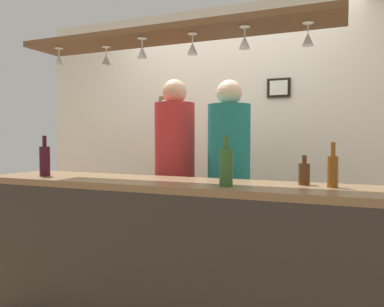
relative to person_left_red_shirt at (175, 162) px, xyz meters
The scene contains 18 objects.
ground_plane 1.14m from the person_left_red_shirt, 51.15° to the right, with size 8.00×8.00×0.00m, color olive.
back_wall 0.87m from the person_left_red_shirt, 73.19° to the left, with size 4.40×0.06×2.60m, color silver.
bar_counter 0.93m from the person_left_red_shirt, 73.26° to the right, with size 2.70×0.55×1.00m.
overhead_glass_rack 1.10m from the person_left_red_shirt, 68.06° to the right, with size 2.20×0.36×0.04m, color brown.
hanging_wineglass_far_left 1.20m from the person_left_red_shirt, 134.20° to the right, with size 0.07×0.07×0.13m.
hanging_wineglass_left 1.00m from the person_left_red_shirt, 117.47° to the right, with size 0.07×0.07×0.13m.
hanging_wineglass_center_left 1.03m from the person_left_red_shirt, 83.75° to the right, with size 0.07×0.07×0.13m.
hanging_wineglass_center 1.10m from the person_left_red_shirt, 56.31° to the right, with size 0.07×0.07×0.13m.
hanging_wineglass_center_right 1.28m from the person_left_red_shirt, 40.59° to the right, with size 0.07×0.07×0.13m.
hanging_wineglass_right 1.50m from the person_left_red_shirt, 27.83° to the right, with size 0.07×0.07×0.13m.
person_left_red_shirt is the anchor object (origin of this frame).
person_middle_teal_shirt 0.48m from the person_left_red_shirt, ahead, with size 0.34×0.34×1.74m.
bottle_wine_dark_red 1.03m from the person_left_red_shirt, 134.08° to the right, with size 0.08×0.08×0.30m.
bottle_beer_brown_stubby 1.22m from the person_left_red_shirt, 25.04° to the right, with size 0.07×0.07×0.18m.
bottle_beer_amber_tall 1.40m from the person_left_red_shirt, 24.34° to the right, with size 0.06×0.06×0.26m.
bottle_champagne_green 1.03m from the person_left_red_shirt, 47.88° to the right, with size 0.08×0.08×0.30m.
picture_frame_upper_small 1.26m from the person_left_red_shirt, 45.54° to the left, with size 0.22×0.02×0.18m.
picture_frame_caricature 0.98m from the person_left_red_shirt, 118.12° to the left, with size 0.26×0.02×0.34m.
Camera 1 is at (1.10, -2.56, 1.28)m, focal length 34.88 mm.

